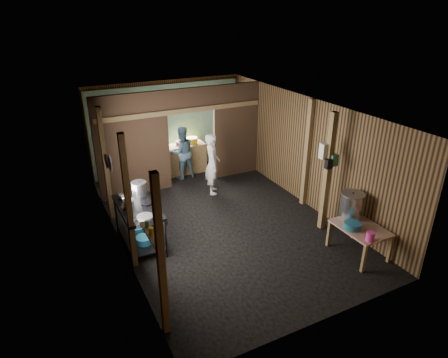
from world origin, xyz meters
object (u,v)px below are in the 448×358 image
gas_range (140,225)px  prep_table (359,240)px  stove_pot_large (139,189)px  yellow_tub (192,140)px  cook (212,164)px  stock_pot (351,206)px  pink_bucket (370,237)px

gas_range → prep_table: (3.71, -2.25, -0.14)m
gas_range → stove_pot_large: bearing=69.3°
yellow_tub → cook: cook is taller
stock_pot → yellow_tub: (-1.37, 4.95, 0.08)m
stove_pot_large → pink_bucket: (3.33, -3.12, -0.32)m
gas_range → pink_bucket: 4.41m
prep_table → pink_bucket: bearing=-116.1°
yellow_tub → pink_bucket: bearing=-79.5°
prep_table → pink_bucket: pink_bucket is taller
prep_table → stock_pot: stock_pot is taller
yellow_tub → prep_table: bearing=-76.6°
stock_pot → pink_bucket: 0.89m
gas_range → pink_bucket: (3.50, -2.67, 0.25)m
prep_table → stove_pot_large: stove_pot_large is taller
prep_table → yellow_tub: size_ratio=3.22×
stock_pot → gas_range: bearing=154.1°
stock_pot → prep_table: bearing=-103.6°
gas_range → cook: cook is taller
prep_table → gas_range: bearing=148.8°
gas_range → pink_bucket: size_ratio=8.45×
stock_pot → pink_bucket: stock_pot is taller
prep_table → stock_pot: bearing=76.4°
gas_range → stove_pot_large: (0.17, 0.45, 0.58)m
stock_pot → cook: 3.68m
prep_table → cook: (-1.36, 3.78, 0.49)m
pink_bucket → cook: 4.36m
stove_pot_large → stock_pot: 4.30m
yellow_tub → gas_range: bearing=-128.1°
stove_pot_large → gas_range: bearing=-110.7°
stock_pot → cook: cook is taller
pink_bucket → prep_table: bearing=63.9°
prep_table → stove_pot_large: bearing=142.7°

